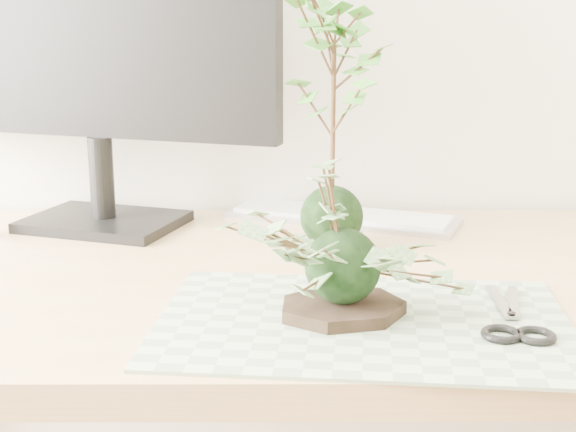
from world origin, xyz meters
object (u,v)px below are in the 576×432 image
Objects in this scene: ivy_kokedama at (343,231)px; maple_kokedama at (334,61)px; desk at (323,330)px; monitor at (95,35)px; keyboard at (342,216)px.

ivy_kokedama is 0.81× the size of maple_kokedama.
ivy_kokedama is 0.34m from maple_kokedama.
ivy_kokedama reaches higher than desk.
desk is 4.98× the size of ivy_kokedama.
maple_kokedama is at bearing -1.07° from monitor.
monitor is at bearing 145.27° from desk.
ivy_kokedama is at bearing -71.42° from keyboard.
maple_kokedama reaches higher than ivy_kokedama.
maple_kokedama is at bearing 89.30° from ivy_kokedama.
maple_kokedama is 0.67× the size of monitor.
keyboard reaches higher than desk.
keyboard is at bearing 80.93° from desk.
ivy_kokedama reaches higher than keyboard.
ivy_kokedama is 0.55× the size of monitor.
ivy_kokedama is (0.01, -0.18, 0.19)m from desk.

